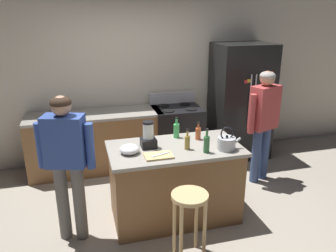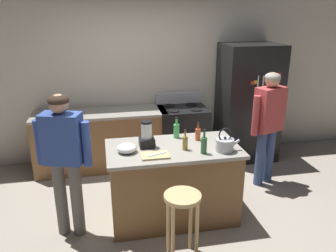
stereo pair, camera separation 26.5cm
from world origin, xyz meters
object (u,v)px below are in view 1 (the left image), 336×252
at_px(stove_range, 177,134).
at_px(bottle_soda, 176,130).
at_px(tea_kettle, 227,143).
at_px(bar_stool, 189,209).
at_px(person_by_island_left, 66,156).
at_px(chef_knife, 160,154).
at_px(kitchen_island, 175,182).
at_px(person_by_sink_right, 264,117).
at_px(blender_appliance, 148,136).
at_px(refrigerator, 241,101).
at_px(bottle_cooking_sauce, 198,133).
at_px(bottle_vinegar, 187,142).
at_px(bottle_olive_oil, 207,144).
at_px(mixing_bowl, 129,149).
at_px(cutting_board, 159,156).

xyz_separation_m(stove_range, bottle_soda, (-0.38, -1.24, 0.53)).
bearing_deg(tea_kettle, bar_stool, -139.25).
bearing_deg(stove_range, person_by_island_left, -135.52).
height_order(stove_range, bar_stool, stove_range).
bearing_deg(chef_knife, bottle_soda, 38.09).
bearing_deg(bar_stool, kitchen_island, 85.12).
bearing_deg(person_by_sink_right, bottle_soda, -168.12).
distance_m(kitchen_island, blender_appliance, 0.65).
xyz_separation_m(refrigerator, blender_appliance, (-1.85, -1.42, 0.10)).
bearing_deg(refrigerator, tea_kettle, -120.98).
distance_m(kitchen_island, refrigerator, 2.22).
distance_m(bottle_cooking_sauce, bottle_vinegar, 0.33).
distance_m(blender_appliance, chef_knife, 0.31).
distance_m(bottle_olive_oil, mixing_bowl, 0.83).
xyz_separation_m(kitchen_island, bottle_vinegar, (0.11, -0.10, 0.54)).
bearing_deg(kitchen_island, bottle_cooking_sauce, 25.24).
height_order(bottle_olive_oil, bottle_soda, bottle_olive_oil).
xyz_separation_m(bottle_cooking_sauce, chef_knife, (-0.55, -0.37, -0.06)).
relative_size(person_by_island_left, bottle_vinegar, 6.78).
relative_size(bar_stool, tea_kettle, 2.61).
distance_m(stove_range, bottle_cooking_sauce, 1.47).
relative_size(person_by_island_left, mixing_bowl, 7.40).
bearing_deg(tea_kettle, refrigerator, 59.02).
relative_size(kitchen_island, stove_range, 1.39).
bearing_deg(bottle_cooking_sauce, person_by_sink_right, 20.29).
distance_m(stove_range, bar_stool, 2.32).
relative_size(stove_range, bottle_soda, 4.23).
bearing_deg(cutting_board, chef_knife, 0.00).
distance_m(person_by_island_left, tea_kettle, 1.71).
relative_size(refrigerator, person_by_sink_right, 1.17).
bearing_deg(tea_kettle, bottle_vinegar, 164.27).
bearing_deg(bottle_soda, refrigerator, 39.73).
height_order(kitchen_island, person_by_sink_right, person_by_sink_right).
xyz_separation_m(bottle_soda, tea_kettle, (0.43, -0.50, -0.02)).
xyz_separation_m(refrigerator, stove_range, (-1.09, 0.02, -0.47)).
xyz_separation_m(person_by_sink_right, bar_stool, (-1.51, -1.29, -0.41)).
bearing_deg(bottle_vinegar, bottle_soda, 92.06).
bearing_deg(mixing_bowl, chef_knife, -28.77).
bearing_deg(refrigerator, bottle_cooking_sauce, -132.47).
xyz_separation_m(kitchen_island, stove_range, (0.48, 1.52, 0.01)).
bearing_deg(bottle_soda, bottle_cooking_sauce, -29.03).
bearing_deg(chef_knife, kitchen_island, 24.56).
bearing_deg(person_by_island_left, refrigerator, 30.27).
height_order(bottle_olive_oil, bottle_cooking_sauce, bottle_olive_oil).
distance_m(refrigerator, bottle_cooking_sauce, 1.82).
bearing_deg(bottle_cooking_sauce, bar_stool, -114.07).
bearing_deg(blender_appliance, bottle_olive_oil, -28.20).
height_order(stove_range, mixing_bowl, stove_range).
distance_m(person_by_island_left, bar_stool, 1.35).
xyz_separation_m(person_by_island_left, blender_appliance, (0.89, 0.17, 0.06)).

